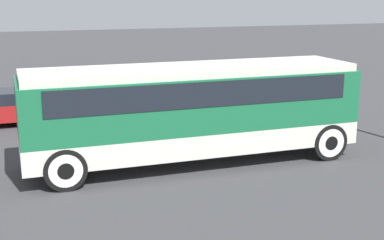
{
  "coord_description": "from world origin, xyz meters",
  "views": [
    {
      "loc": [
        -5.2,
        -14.9,
        5.15
      ],
      "look_at": [
        0.0,
        0.0,
        1.35
      ],
      "focal_mm": 50.0,
      "sensor_mm": 36.0,
      "label": 1
    }
  ],
  "objects": [
    {
      "name": "ground_plane",
      "position": [
        0.0,
        0.0,
        0.0
      ],
      "size": [
        120.0,
        120.0,
        0.0
      ],
      "primitive_type": "plane",
      "color": "#38383A"
    },
    {
      "name": "parked_car_mid",
      "position": [
        -4.98,
        7.08,
        0.68
      ],
      "size": [
        4.02,
        1.95,
        1.35
      ],
      "color": "maroon",
      "rests_on": "ground_plane"
    },
    {
      "name": "tour_bus",
      "position": [
        0.1,
        -0.0,
        1.82
      ],
      "size": [
        10.12,
        2.64,
        2.99
      ],
      "color": "silver",
      "rests_on": "ground_plane"
    },
    {
      "name": "parked_car_near",
      "position": [
        0.53,
        6.94,
        0.67
      ],
      "size": [
        4.03,
        1.94,
        1.32
      ],
      "color": "black",
      "rests_on": "ground_plane"
    }
  ]
}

